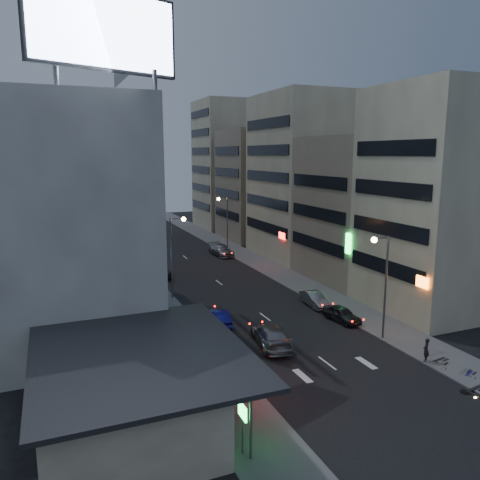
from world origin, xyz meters
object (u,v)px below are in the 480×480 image
road_car_blue (218,318)px  road_car_silver (271,336)px  parked_car_left (160,271)px  scooter_silver_a (465,361)px  scooter_black_b (444,350)px  parked_car_right_near (342,314)px  parked_car_right_far (221,250)px  parked_car_right_mid (314,299)px  scooter_blue (471,363)px  scooter_black_a (480,375)px  scooter_silver_b (443,354)px  person (426,350)px

road_car_blue → road_car_silver: (2.26, -5.44, 0.09)m
parked_car_left → road_car_silver: bearing=103.8°
parked_car_left → scooter_silver_a: (13.53, -31.13, -0.04)m
scooter_black_b → parked_car_right_near: bearing=6.0°
parked_car_right_near → road_car_blue: road_car_blue is taller
parked_car_right_near → parked_car_right_far: bearing=83.8°
parked_car_right_mid → scooter_black_b: (2.34, -13.45, -0.00)m
scooter_blue → scooter_black_a: bearing=124.0°
scooter_black_b → scooter_silver_b: (-0.54, -0.43, -0.01)m
person → scooter_silver_a: bearing=93.9°
parked_car_right_mid → parked_car_right_far: 24.19m
parked_car_right_near → scooter_blue: (2.40, -11.18, -0.03)m
parked_car_right_mid → scooter_black_b: parked_car_right_mid is taller
scooter_silver_b → scooter_black_b: bearing=-73.5°
road_car_blue → person: 16.19m
parked_car_left → scooter_blue: bearing=118.8°
parked_car_right_near → scooter_blue: 11.43m
parked_car_left → road_car_blue: (1.07, -17.28, 0.02)m
parked_car_right_near → parked_car_left: size_ratio=0.77×
parked_car_right_mid → road_car_blue: road_car_blue is taller
parked_car_right_mid → road_car_silver: (-7.87, -6.86, 0.13)m
parked_car_right_far → person: size_ratio=3.28×
scooter_black_a → road_car_blue: bearing=26.4°
person → scooter_black_b: size_ratio=0.94×
person → scooter_black_a: (0.56, -3.89, -0.19)m
parked_car_right_mid → scooter_blue: (2.40, -15.67, -0.04)m
scooter_black_a → scooter_silver_a: 2.33m
scooter_blue → scooter_black_b: (-0.07, 2.23, 0.04)m
parked_car_right_far → scooter_black_a: (1.82, -41.54, -0.03)m
road_car_blue → scooter_silver_a: size_ratio=2.48×
person → scooter_silver_a: (1.63, -1.82, -0.29)m
scooter_black_b → person: bearing=81.8°
scooter_black_a → scooter_blue: (1.14, 1.68, -0.13)m
road_car_blue → road_car_silver: 5.89m
scooter_blue → scooter_silver_b: size_ratio=0.94×
parked_car_right_near → scooter_black_b: parked_car_right_near is taller
scooter_silver_a → scooter_black_b: 1.83m
parked_car_right_mid → person: 13.48m
road_car_blue → scooter_silver_b: 17.24m
road_car_blue → road_car_silver: road_car_silver is taller
road_car_silver → person: (8.57, -6.60, 0.15)m
road_car_silver → person: 10.82m
parked_car_right_far → scooter_blue: parked_car_right_far is taller
parked_car_left → road_car_silver: size_ratio=0.91×
road_car_silver → scooter_silver_a: size_ratio=3.17×
road_car_blue → parked_car_left: bearing=-79.0°
road_car_silver → scooter_silver_a: (10.20, -8.42, -0.14)m
scooter_silver_a → scooter_black_b: (0.01, 1.83, 0.01)m
parked_car_right_far → scooter_silver_b: size_ratio=3.11×
road_car_blue → scooter_blue: (12.54, -14.25, -0.08)m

